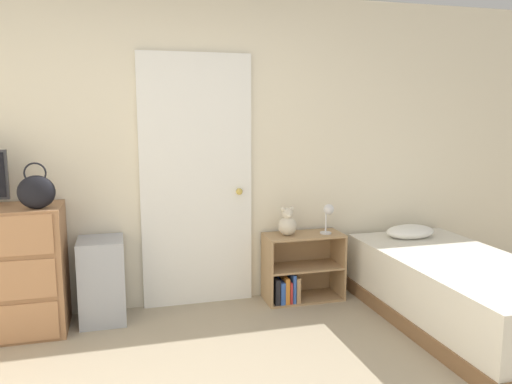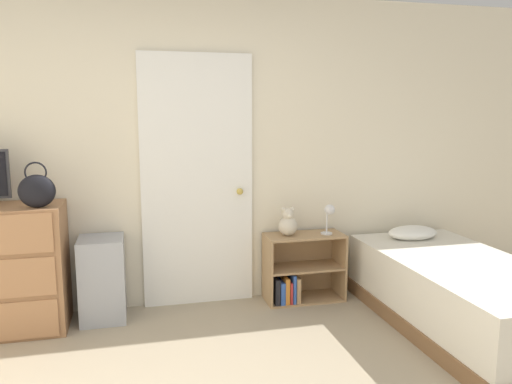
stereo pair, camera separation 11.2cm
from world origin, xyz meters
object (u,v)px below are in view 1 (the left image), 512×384
(storage_bin, at_px, (102,280))
(bookshelf, at_px, (297,273))
(bed, at_px, (460,292))
(teddy_bear, at_px, (287,223))
(desk_lamp, at_px, (328,213))
(handbag, at_px, (36,192))

(storage_bin, distance_m, bookshelf, 1.60)
(storage_bin, xyz_separation_m, bed, (2.61, -0.79, -0.07))
(teddy_bear, height_order, desk_lamp, desk_lamp)
(teddy_bear, distance_m, desk_lamp, 0.36)
(storage_bin, relative_size, bookshelf, 0.97)
(storage_bin, bearing_deg, handbag, -155.15)
(storage_bin, bearing_deg, bookshelf, 1.03)
(bed, bearing_deg, storage_bin, 163.15)
(handbag, bearing_deg, teddy_bear, 6.17)
(teddy_bear, bearing_deg, storage_bin, -179.13)
(desk_lamp, bearing_deg, bed, -45.69)
(bed, bearing_deg, teddy_bear, 143.57)
(handbag, bearing_deg, storage_bin, 24.85)
(teddy_bear, bearing_deg, desk_lamp, -6.89)
(handbag, distance_m, desk_lamp, 2.28)
(handbag, xyz_separation_m, desk_lamp, (2.25, 0.16, -0.31))
(handbag, distance_m, teddy_bear, 1.95)
(bookshelf, bearing_deg, handbag, -173.95)
(bed, bearing_deg, bookshelf, 140.95)
(bed, bearing_deg, handbag, 168.56)
(storage_bin, xyz_separation_m, desk_lamp, (1.86, -0.02, 0.43))
(storage_bin, distance_m, bed, 2.73)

